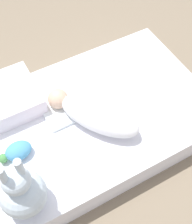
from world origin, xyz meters
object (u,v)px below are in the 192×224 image
(pillow, at_px, (9,98))
(turtle_plush, at_px, (17,151))
(swaddled_baby, at_px, (95,114))
(bunny_plush, at_px, (22,192))

(pillow, relative_size, turtle_plush, 1.92)
(swaddled_baby, relative_size, turtle_plush, 2.93)
(swaddled_baby, bearing_deg, pillow, 13.42)
(swaddled_baby, xyz_separation_m, turtle_plush, (0.45, -0.01, -0.03))
(pillow, bearing_deg, turtle_plush, 76.42)
(pillow, bearing_deg, swaddled_baby, 137.19)
(bunny_plush, bearing_deg, pillow, -102.70)
(bunny_plush, distance_m, turtle_plush, 0.28)
(pillow, distance_m, bunny_plush, 0.61)
(pillow, distance_m, turtle_plush, 0.34)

